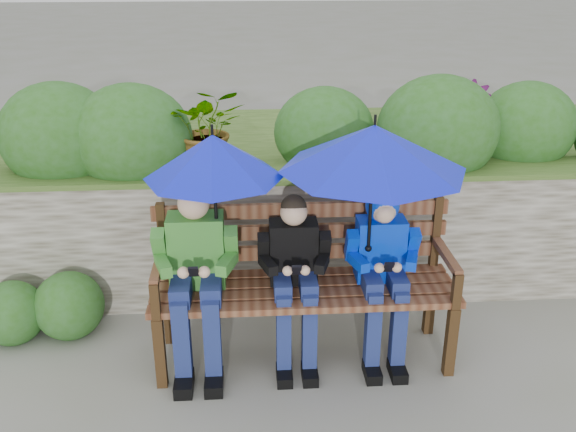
{
  "coord_description": "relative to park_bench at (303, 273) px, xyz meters",
  "views": [
    {
      "loc": [
        -0.25,
        -3.63,
        2.53
      ],
      "look_at": [
        0.0,
        0.1,
        0.95
      ],
      "focal_mm": 40.0,
      "sensor_mm": 36.0,
      "label": 1
    }
  ],
  "objects": [
    {
      "name": "boy_left",
      "position": [
        -0.67,
        -0.1,
        0.11
      ],
      "size": [
        0.52,
        0.61,
        1.21
      ],
      "color": "#267B1D",
      "rests_on": "ground"
    },
    {
      "name": "umbrella_right",
      "position": [
        0.4,
        -0.09,
        0.86
      ],
      "size": [
        1.13,
        1.13,
        0.87
      ],
      "color": "#0C18D4",
      "rests_on": "ground"
    },
    {
      "name": "boy_right",
      "position": [
        0.5,
        -0.08,
        0.11
      ],
      "size": [
        0.46,
        0.56,
        1.14
      ],
      "color": "#0646BE",
      "rests_on": "ground"
    },
    {
      "name": "boy_middle",
      "position": [
        -0.06,
        -0.09,
        0.07
      ],
      "size": [
        0.46,
        0.53,
        1.12
      ],
      "color": "black",
      "rests_on": "ground"
    },
    {
      "name": "garden_backdrop",
      "position": [
        -0.11,
        1.58,
        0.06
      ],
      "size": [
        8.07,
        2.88,
        1.87
      ],
      "color": "#5E5747",
      "rests_on": "ground"
    },
    {
      "name": "park_bench",
      "position": [
        0.0,
        0.0,
        0.0
      ],
      "size": [
        1.94,
        0.57,
        1.02
      ],
      "color": "#352210",
      "rests_on": "ground"
    },
    {
      "name": "umbrella_left",
      "position": [
        -0.54,
        -0.04,
        0.81
      ],
      "size": [
        0.84,
        0.84,
        0.84
      ],
      "color": "#0C18D4",
      "rests_on": "ground"
    },
    {
      "name": "ground",
      "position": [
        -0.09,
        -0.02,
        -0.58
      ],
      "size": [
        60.0,
        60.0,
        0.0
      ],
      "primitive_type": "plane",
      "color": "slate",
      "rests_on": "ground"
    }
  ]
}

